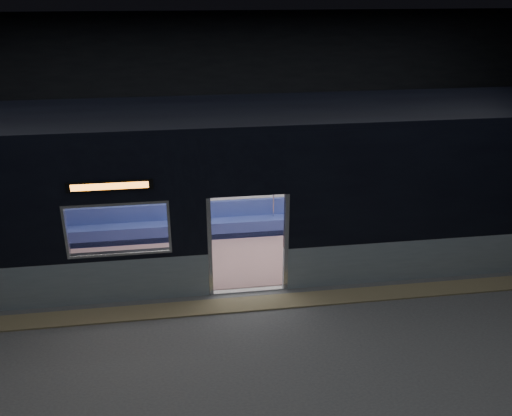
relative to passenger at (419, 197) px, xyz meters
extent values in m
cube|color=#47494C|center=(-4.60, -3.55, -0.79)|extent=(24.00, 14.00, 0.01)
cube|color=black|center=(-4.60, -3.55, 4.20)|extent=(24.00, 14.00, 0.04)
cube|color=black|center=(-4.60, 3.43, 1.72)|extent=(24.00, 0.04, 5.00)
cube|color=#8C7F59|center=(-4.60, -3.00, -0.77)|extent=(22.80, 0.50, 0.03)
cube|color=#92A2AE|center=(0.25, -2.49, -0.33)|extent=(8.30, 0.12, 0.90)
cube|color=black|center=(0.25, -2.49, 1.27)|extent=(8.30, 0.12, 2.30)
cube|color=black|center=(-4.60, -2.49, 1.84)|extent=(1.40, 0.12, 1.15)
cube|color=#B7BABC|center=(-5.34, -2.49, 0.24)|extent=(0.08, 0.14, 2.05)
cube|color=#B7BABC|center=(-3.86, -2.49, 0.24)|extent=(0.08, 0.14, 2.05)
cube|color=black|center=(-7.05, -2.57, 1.61)|extent=(1.50, 0.04, 0.18)
cube|color=orange|center=(-7.05, -2.58, 1.61)|extent=(1.34, 0.03, 0.12)
cube|color=beige|center=(-4.60, 0.39, 0.82)|extent=(18.00, 0.12, 3.20)
cube|color=black|center=(-4.60, -1.05, 2.49)|extent=(18.00, 3.00, 0.15)
cube|color=#7F5D5C|center=(-4.60, -1.05, -0.76)|extent=(17.76, 2.76, 0.04)
cube|color=beige|center=(-4.60, -1.05, 1.57)|extent=(17.76, 2.76, 0.10)
cube|color=navy|center=(-4.60, 0.07, -0.54)|extent=(11.00, 0.48, 0.41)
cube|color=navy|center=(-4.60, 0.26, -0.13)|extent=(11.00, 0.10, 0.40)
cube|color=#745460|center=(-7.90, -2.14, -0.54)|extent=(4.40, 0.48, 0.41)
cube|color=#745460|center=(-1.30, -2.14, -0.54)|extent=(4.40, 0.48, 0.41)
cylinder|color=silver|center=(-5.55, -2.18, 0.39)|extent=(0.04, 0.04, 2.26)
cylinder|color=silver|center=(-5.55, 0.08, 0.39)|extent=(0.04, 0.04, 2.26)
cylinder|color=silver|center=(-3.65, -2.18, 0.39)|extent=(0.04, 0.04, 2.26)
cylinder|color=silver|center=(-3.65, 0.08, 0.39)|extent=(0.04, 0.04, 2.26)
cylinder|color=silver|center=(-4.60, 0.03, 1.17)|extent=(11.00, 0.03, 0.03)
cube|color=black|center=(-0.10, -0.14, -0.26)|extent=(0.16, 0.45, 0.15)
cube|color=black|center=(0.10, -0.14, -0.26)|extent=(0.16, 0.45, 0.15)
cylinder|color=black|center=(-0.10, -0.35, -0.53)|extent=(0.10, 0.10, 0.43)
cylinder|color=black|center=(0.10, -0.35, -0.53)|extent=(0.10, 0.10, 0.43)
cube|color=#DD6084|center=(0.00, 0.04, -0.24)|extent=(0.38, 0.21, 0.19)
cylinder|color=#DD6084|center=(0.00, 0.07, 0.10)|extent=(0.36, 0.36, 0.49)
sphere|color=tan|center=(0.00, 0.05, 0.45)|extent=(0.20, 0.20, 0.20)
sphere|color=black|center=(0.00, 0.09, 0.48)|extent=(0.21, 0.21, 0.21)
cube|color=black|center=(-0.02, -0.21, -0.11)|extent=(0.31, 0.28, 0.13)
cube|color=white|center=(-1.82, 0.31, 0.72)|extent=(1.07, 0.03, 0.70)
camera|label=1|loc=(-5.80, -11.74, 4.91)|focal=38.00mm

